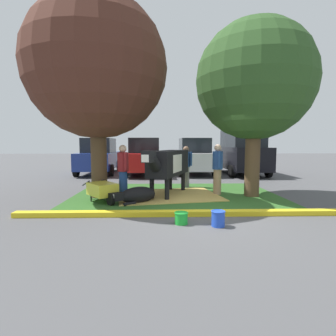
{
  "coord_description": "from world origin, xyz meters",
  "views": [
    {
      "loc": [
        -1.03,
        -6.22,
        1.71
      ],
      "look_at": [
        -0.79,
        2.59,
        0.9
      ],
      "focal_mm": 28.27,
      "sensor_mm": 36.0,
      "label": 1
    }
  ],
  "objects_px": {
    "shade_tree_left": "(97,68)",
    "suv_black": "(241,152)",
    "bucket_green": "(181,218)",
    "person_visitor_near": "(218,168)",
    "calf_lying": "(137,195)",
    "person_visitor_far": "(186,166)",
    "sedan_blue": "(99,156)",
    "hatchback_white": "(194,156)",
    "wheelbarrow": "(103,190)",
    "bucket_blue": "(218,218)",
    "shade_tree_right": "(255,82)",
    "sedan_red": "(145,157)",
    "person_handler": "(123,170)",
    "cow_holstein": "(168,163)"
  },
  "relations": [
    {
      "from": "bucket_blue",
      "to": "suv_black",
      "type": "height_order",
      "value": "suv_black"
    },
    {
      "from": "wheelbarrow",
      "to": "hatchback_white",
      "type": "relative_size",
      "value": 0.33
    },
    {
      "from": "cow_holstein",
      "to": "suv_black",
      "type": "relative_size",
      "value": 0.65
    },
    {
      "from": "bucket_green",
      "to": "person_visitor_near",
      "type": "bearing_deg",
      "value": 65.52
    },
    {
      "from": "calf_lying",
      "to": "person_visitor_far",
      "type": "bearing_deg",
      "value": 58.43
    },
    {
      "from": "shade_tree_right",
      "to": "person_visitor_far",
      "type": "height_order",
      "value": "shade_tree_right"
    },
    {
      "from": "person_visitor_near",
      "to": "sedan_red",
      "type": "distance_m",
      "value": 6.66
    },
    {
      "from": "shade_tree_left",
      "to": "bucket_blue",
      "type": "xyz_separation_m",
      "value": [
        3.14,
        -3.05,
        -3.84
      ]
    },
    {
      "from": "shade_tree_left",
      "to": "shade_tree_right",
      "type": "height_order",
      "value": "shade_tree_left"
    },
    {
      "from": "shade_tree_left",
      "to": "sedan_red",
      "type": "xyz_separation_m",
      "value": [
        1.05,
        6.38,
        -3.02
      ]
    },
    {
      "from": "shade_tree_right",
      "to": "sedan_red",
      "type": "relative_size",
      "value": 1.25
    },
    {
      "from": "calf_lying",
      "to": "bucket_blue",
      "type": "xyz_separation_m",
      "value": [
        1.87,
        -2.17,
        -0.07
      ]
    },
    {
      "from": "shade_tree_right",
      "to": "person_visitor_far",
      "type": "relative_size",
      "value": 3.42
    },
    {
      "from": "bucket_green",
      "to": "person_visitor_far",
      "type": "bearing_deg",
      "value": 83.38
    },
    {
      "from": "person_visitor_near",
      "to": "person_visitor_far",
      "type": "bearing_deg",
      "value": 121.41
    },
    {
      "from": "shade_tree_right",
      "to": "wheelbarrow",
      "type": "relative_size",
      "value": 3.84
    },
    {
      "from": "person_visitor_far",
      "to": "bucket_blue",
      "type": "relative_size",
      "value": 4.91
    },
    {
      "from": "person_handler",
      "to": "suv_black",
      "type": "relative_size",
      "value": 0.36
    },
    {
      "from": "bucket_green",
      "to": "sedan_red",
      "type": "height_order",
      "value": "sedan_red"
    },
    {
      "from": "person_visitor_near",
      "to": "sedan_blue",
      "type": "xyz_separation_m",
      "value": [
        -5.41,
        6.52,
        0.07
      ]
    },
    {
      "from": "shade_tree_left",
      "to": "calf_lying",
      "type": "relative_size",
      "value": 4.84
    },
    {
      "from": "suv_black",
      "to": "shade_tree_right",
      "type": "bearing_deg",
      "value": -104.09
    },
    {
      "from": "person_visitor_far",
      "to": "wheelbarrow",
      "type": "distance_m",
      "value": 3.76
    },
    {
      "from": "hatchback_white",
      "to": "suv_black",
      "type": "height_order",
      "value": "suv_black"
    },
    {
      "from": "cow_holstein",
      "to": "person_handler",
      "type": "bearing_deg",
      "value": -164.3
    },
    {
      "from": "suv_black",
      "to": "hatchback_white",
      "type": "bearing_deg",
      "value": 173.27
    },
    {
      "from": "person_visitor_far",
      "to": "sedan_red",
      "type": "xyz_separation_m",
      "value": [
        -1.87,
        4.55,
        0.12
      ]
    },
    {
      "from": "cow_holstein",
      "to": "bucket_blue",
      "type": "xyz_separation_m",
      "value": [
        0.96,
        -3.28,
        -0.9
      ]
    },
    {
      "from": "wheelbarrow",
      "to": "bucket_blue",
      "type": "bearing_deg",
      "value": -38.3
    },
    {
      "from": "person_visitor_far",
      "to": "person_visitor_near",
      "type": "bearing_deg",
      "value": -58.59
    },
    {
      "from": "person_handler",
      "to": "suv_black",
      "type": "xyz_separation_m",
      "value": [
        5.71,
        6.53,
        0.37
      ]
    },
    {
      "from": "shade_tree_right",
      "to": "bucket_green",
      "type": "bearing_deg",
      "value": -130.85
    },
    {
      "from": "shade_tree_right",
      "to": "wheelbarrow",
      "type": "height_order",
      "value": "shade_tree_right"
    },
    {
      "from": "person_handler",
      "to": "bucket_blue",
      "type": "bearing_deg",
      "value": -50.73
    },
    {
      "from": "calf_lying",
      "to": "bucket_blue",
      "type": "height_order",
      "value": "calf_lying"
    },
    {
      "from": "shade_tree_left",
      "to": "person_visitor_near",
      "type": "height_order",
      "value": "shade_tree_left"
    },
    {
      "from": "sedan_blue",
      "to": "hatchback_white",
      "type": "height_order",
      "value": "same"
    },
    {
      "from": "cow_holstein",
      "to": "sedan_blue",
      "type": "bearing_deg",
      "value": 119.48
    },
    {
      "from": "wheelbarrow",
      "to": "bucket_green",
      "type": "height_order",
      "value": "wheelbarrow"
    },
    {
      "from": "sedan_blue",
      "to": "sedan_red",
      "type": "height_order",
      "value": "same"
    },
    {
      "from": "calf_lying",
      "to": "shade_tree_right",
      "type": "bearing_deg",
      "value": 14.29
    },
    {
      "from": "cow_holstein",
      "to": "person_handler",
      "type": "xyz_separation_m",
      "value": [
        -1.4,
        -0.39,
        -0.17
      ]
    },
    {
      "from": "person_visitor_far",
      "to": "bucket_green",
      "type": "bearing_deg",
      "value": -96.62
    },
    {
      "from": "cow_holstein",
      "to": "suv_black",
      "type": "xyz_separation_m",
      "value": [
        4.31,
        6.14,
        0.2
      ]
    },
    {
      "from": "bucket_green",
      "to": "suv_black",
      "type": "relative_size",
      "value": 0.07
    },
    {
      "from": "person_handler",
      "to": "sedan_blue",
      "type": "distance_m",
      "value": 7.4
    },
    {
      "from": "wheelbarrow",
      "to": "person_visitor_far",
      "type": "bearing_deg",
      "value": 44.57
    },
    {
      "from": "shade_tree_left",
      "to": "suv_black",
      "type": "distance_m",
      "value": 9.5
    },
    {
      "from": "shade_tree_right",
      "to": "hatchback_white",
      "type": "xyz_separation_m",
      "value": [
        -1.04,
        6.63,
        -2.67
      ]
    },
    {
      "from": "shade_tree_left",
      "to": "suv_black",
      "type": "height_order",
      "value": "shade_tree_left"
    }
  ]
}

